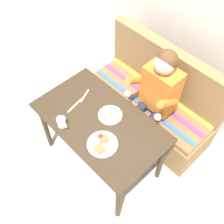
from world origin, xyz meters
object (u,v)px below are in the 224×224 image
object	(u,v)px
plate_breakfast	(102,144)
coffee_mug	(62,122)
fork	(85,96)
person	(156,94)
table	(100,126)
knife	(75,105)
couch	(152,103)
plate_eggs	(110,115)

from	to	relation	value
plate_breakfast	coffee_mug	distance (m)	0.41
fork	person	bearing A→B (deg)	24.28
table	knife	xyz separation A→B (m)	(-0.29, -0.05, 0.08)
person	plate_breakfast	size ratio (longest dim) A/B	4.69
plate_breakfast	knife	world-z (taller)	plate_breakfast
coffee_mug	fork	distance (m)	0.38
couch	plate_breakfast	world-z (taller)	couch
plate_eggs	couch	bearing A→B (deg)	92.01
table	knife	bearing A→B (deg)	-169.88
plate_eggs	coffee_mug	xyz separation A→B (m)	(-0.21, -0.38, 0.04)
fork	knife	distance (m)	0.14
couch	knife	world-z (taller)	couch
plate_eggs	fork	bearing A→B (deg)	-177.47
couch	plate_breakfast	distance (m)	1.02
plate_breakfast	couch	bearing A→B (deg)	102.19
table	plate_eggs	size ratio (longest dim) A/B	5.54
couch	person	size ratio (longest dim) A/B	1.19
person	table	bearing A→B (deg)	-103.44
couch	person	bearing A→B (deg)	-51.13
table	couch	distance (m)	0.83
couch	coffee_mug	world-z (taller)	couch
person	plate_eggs	bearing A→B (deg)	-103.65
plate_breakfast	plate_eggs	world-z (taller)	plate_breakfast
plate_eggs	plate_breakfast	bearing A→B (deg)	-55.72
person	knife	bearing A→B (deg)	-123.65
fork	plate_breakfast	bearing A→B (deg)	-48.76
couch	plate_eggs	xyz separation A→B (m)	(0.02, -0.66, 0.41)
table	plate_eggs	distance (m)	0.14
plate_breakfast	fork	distance (m)	0.57
couch	person	world-z (taller)	person
plate_eggs	coffee_mug	size ratio (longest dim) A/B	1.84
person	fork	world-z (taller)	person
coffee_mug	plate_breakfast	bearing A→B (deg)	17.17
table	person	bearing A→B (deg)	76.56
couch	knife	xyz separation A→B (m)	(-0.29, -0.82, 0.40)
fork	knife	xyz separation A→B (m)	(0.03, -0.14, 0.00)
person	coffee_mug	bearing A→B (deg)	-110.96
knife	person	bearing A→B (deg)	45.94
table	couch	xyz separation A→B (m)	(0.00, 0.76, -0.32)
couch	fork	size ratio (longest dim) A/B	8.47
table	couch	size ratio (longest dim) A/B	0.83
table	fork	world-z (taller)	fork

